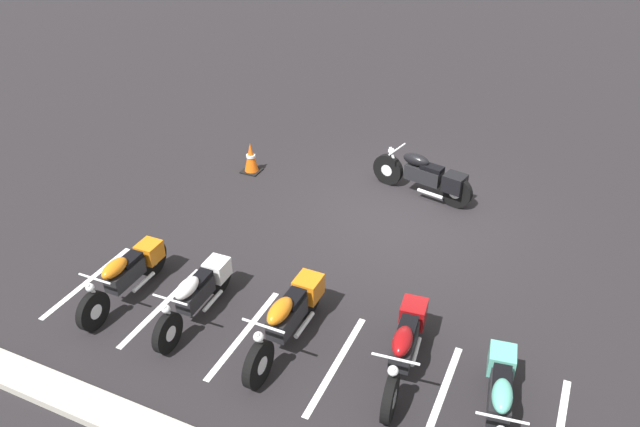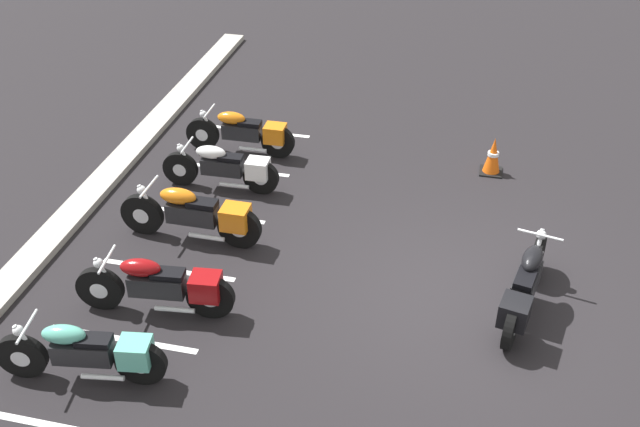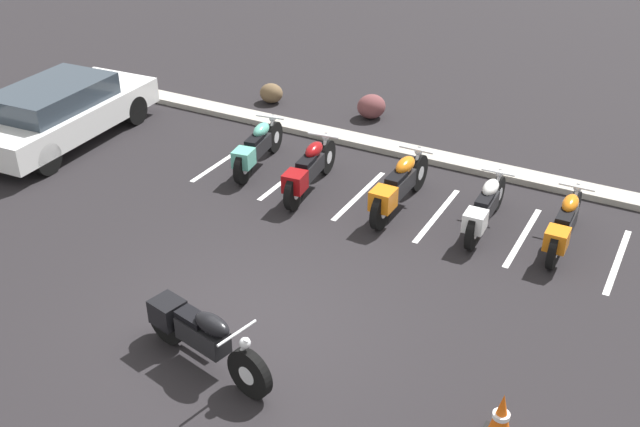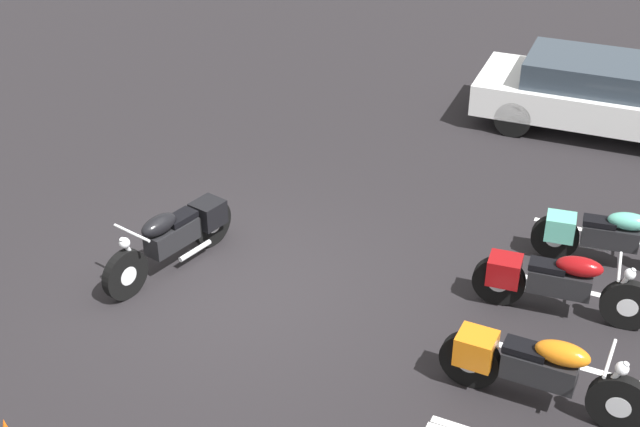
{
  "view_description": "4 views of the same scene",
  "coord_description": "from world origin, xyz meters",
  "px_view_note": "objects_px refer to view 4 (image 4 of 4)",
  "views": [
    {
      "loc": [
        -2.77,
        10.13,
        6.6
      ],
      "look_at": [
        0.93,
        2.01,
        0.98
      ],
      "focal_mm": 35.0,
      "sensor_mm": 36.0,
      "label": 1
    },
    {
      "loc": [
        -8.4,
        -0.02,
        6.92
      ],
      "look_at": [
        0.76,
        2.11,
        0.63
      ],
      "focal_mm": 42.0,
      "sensor_mm": 36.0,
      "label": 2
    },
    {
      "loc": [
        4.85,
        -6.83,
        6.6
      ],
      "look_at": [
        -0.07,
        2.21,
        0.68
      ],
      "focal_mm": 42.0,
      "sensor_mm": 36.0,
      "label": 3
    },
    {
      "loc": [
        8.12,
        5.09,
        6.78
      ],
      "look_at": [
        -0.94,
        0.8,
        0.81
      ],
      "focal_mm": 50.0,
      "sensor_mm": 36.0,
      "label": 4
    }
  ],
  "objects_px": {
    "parked_bike_2": "(533,368)",
    "car_white": "(602,94)",
    "parked_bike_0": "(605,236)",
    "parked_bike_1": "(554,282)",
    "motorcycle_black_featured": "(176,235)"
  },
  "relations": [
    {
      "from": "car_white",
      "to": "motorcycle_black_featured",
      "type": "bearing_deg",
      "value": -125.74
    },
    {
      "from": "motorcycle_black_featured",
      "to": "parked_bike_1",
      "type": "bearing_deg",
      "value": 114.85
    },
    {
      "from": "parked_bike_2",
      "to": "car_white",
      "type": "distance_m",
      "value": 7.45
    },
    {
      "from": "car_white",
      "to": "parked_bike_1",
      "type": "bearing_deg",
      "value": -88.51
    },
    {
      "from": "parked_bike_1",
      "to": "parked_bike_2",
      "type": "bearing_deg",
      "value": -91.1
    },
    {
      "from": "parked_bike_2",
      "to": "parked_bike_0",
      "type": "bearing_deg",
      "value": 86.3
    },
    {
      "from": "parked_bike_1",
      "to": "car_white",
      "type": "relative_size",
      "value": 0.5
    },
    {
      "from": "motorcycle_black_featured",
      "to": "car_white",
      "type": "height_order",
      "value": "car_white"
    },
    {
      "from": "parked_bike_1",
      "to": "parked_bike_0",
      "type": "bearing_deg",
      "value": 68.33
    },
    {
      "from": "motorcycle_black_featured",
      "to": "parked_bike_2",
      "type": "relative_size",
      "value": 0.97
    },
    {
      "from": "motorcycle_black_featured",
      "to": "parked_bike_1",
      "type": "xyz_separation_m",
      "value": [
        -1.09,
        4.79,
        -0.01
      ]
    },
    {
      "from": "motorcycle_black_featured",
      "to": "parked_bike_0",
      "type": "xyz_separation_m",
      "value": [
        -2.47,
        5.17,
        -0.02
      ]
    },
    {
      "from": "parked_bike_1",
      "to": "motorcycle_black_featured",
      "type": "bearing_deg",
      "value": -173.51
    },
    {
      "from": "parked_bike_1",
      "to": "car_white",
      "type": "height_order",
      "value": "car_white"
    },
    {
      "from": "car_white",
      "to": "parked_bike_2",
      "type": "bearing_deg",
      "value": -88.41
    }
  ]
}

